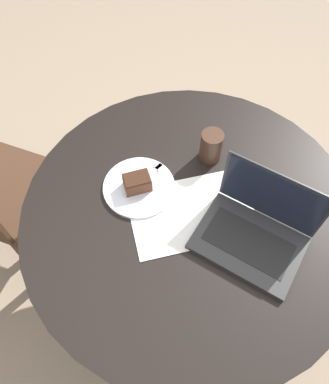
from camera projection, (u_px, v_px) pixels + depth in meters
ground_plane at (181, 288)px, 1.81m from camera, size 12.00×12.00×0.00m
dining_table at (188, 229)px, 1.26m from camera, size 1.04×1.04×0.77m
paper_document at (191, 212)px, 1.14m from camera, size 0.40×0.29×0.00m
plate at (139, 187)px, 1.19m from camera, size 0.23×0.23×0.01m
cake_slice at (137, 182)px, 1.16m from camera, size 0.09×0.06×0.05m
fork at (147, 177)px, 1.20m from camera, size 0.16×0.09×0.00m
coffee_glass at (211, 146)px, 1.21m from camera, size 0.07×0.07×0.11m
laptop at (254, 231)px, 1.07m from camera, size 0.36×0.37×0.22m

